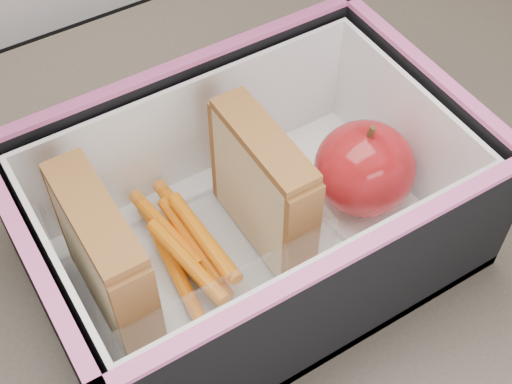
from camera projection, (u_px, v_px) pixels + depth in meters
The scene contains 8 objects.
kitchen_table at pixel (263, 311), 0.65m from camera, with size 1.20×0.80×0.75m.
lunch_bag at pixel (248, 197), 0.52m from camera, with size 0.32×0.31×0.31m.
plastic_tub at pixel (190, 242), 0.52m from camera, with size 0.17×0.12×0.07m, color white, non-canonical shape.
sandwich_left at pixel (106, 261), 0.48m from camera, with size 0.03×0.10×0.12m.
sandwich_right at pixel (263, 188), 0.53m from camera, with size 0.03×0.10×0.11m.
carrot_sticks at pixel (188, 247), 0.54m from camera, with size 0.05×0.13×0.03m.
paper_napkin at pixel (353, 196), 0.59m from camera, with size 0.07×0.08×0.01m, color white.
red_apple at pixel (364, 168), 0.56m from camera, with size 0.08×0.08×0.08m.
Camera 1 is at (-0.17, -0.27, 1.23)m, focal length 50.00 mm.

